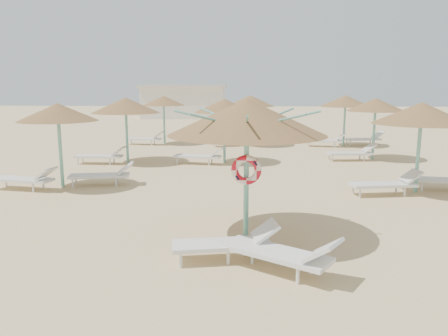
{
  "coord_description": "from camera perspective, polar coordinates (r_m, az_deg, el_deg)",
  "views": [
    {
      "loc": [
        0.08,
        -8.63,
        3.19
      ],
      "look_at": [
        -0.39,
        1.34,
        1.3
      ],
      "focal_mm": 35.0,
      "sensor_mm": 36.0,
      "label": 1
    }
  ],
  "objects": [
    {
      "name": "ground",
      "position": [
        9.21,
        2.08,
        -9.57
      ],
      "size": [
        120.0,
        120.0,
        0.0
      ],
      "primitive_type": "plane",
      "color": "tan",
      "rests_on": "ground"
    },
    {
      "name": "service_hut",
      "position": [
        44.08,
        -5.26,
        8.67
      ],
      "size": [
        8.4,
        4.4,
        3.25
      ],
      "color": "silver",
      "rests_on": "ground"
    },
    {
      "name": "lounger_main_a",
      "position": [
        8.18,
        0.64,
        -9.69
      ],
      "size": [
        2.03,
        0.93,
        0.71
      ],
      "rotation": [
        0.0,
        0.0,
        0.18
      ],
      "color": "silver",
      "rests_on": "ground"
    },
    {
      "name": "palapa_field",
      "position": [
        18.84,
        3.71,
        7.99
      ],
      "size": [
        15.42,
        13.36,
        2.71
      ],
      "color": "#65B0A4",
      "rests_on": "ground"
    },
    {
      "name": "lounger_main_b",
      "position": [
        7.71,
        7.65,
        -10.9
      ],
      "size": [
        2.1,
        1.67,
        0.76
      ],
      "rotation": [
        0.0,
        0.0,
        -0.58
      ],
      "color": "silver",
      "rests_on": "ground"
    },
    {
      "name": "main_palapa",
      "position": [
        8.95,
        3.0,
        6.59
      ],
      "size": [
        3.27,
        3.27,
        2.93
      ],
      "color": "#65B0A4",
      "rests_on": "ground"
    }
  ]
}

